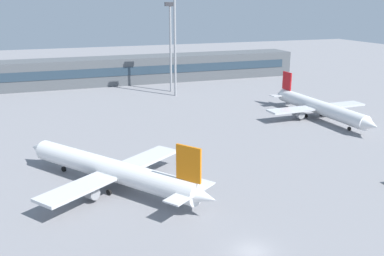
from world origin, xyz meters
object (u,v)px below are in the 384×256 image
floodlight_tower_west (170,41)px  airplane_mid (320,108)px  airplane_near (109,169)px  floodlight_tower_east (175,38)px

floodlight_tower_west → airplane_mid: bearing=-62.0°
airplane_near → floodlight_tower_east: bearing=63.5°
airplane_mid → floodlight_tower_west: 51.85m
airplane_near → airplane_mid: (54.59, 22.91, -0.04)m
airplane_mid → floodlight_tower_west: bearing=118.0°
airplane_near → airplane_mid: bearing=22.8°
floodlight_tower_west → floodlight_tower_east: (-0.68, -6.54, 1.40)m
airplane_mid → floodlight_tower_east: size_ratio=1.25×
airplane_mid → floodlight_tower_east: floodlight_tower_east is taller
airplane_mid → floodlight_tower_west: floodlight_tower_west is taller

